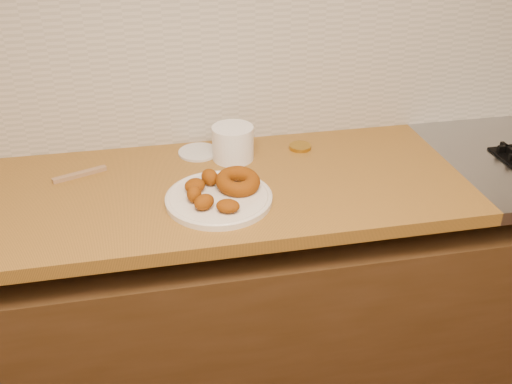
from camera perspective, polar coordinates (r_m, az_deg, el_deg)
base_cabinet at (r=1.92m, az=3.31°, el=-11.75°), size 3.60×0.60×0.77m
butcher_block at (r=1.61m, az=-19.21°, el=-1.13°), size 2.30×0.62×0.04m
backsplash at (r=1.77m, az=1.71°, el=14.91°), size 3.60×0.02×0.60m
donut_plate at (r=1.49m, az=-3.93°, el=-0.71°), size 0.29×0.29×0.02m
ring_donut at (r=1.51m, az=-1.94°, el=1.14°), size 0.18×0.18×0.06m
fried_dough_chunks at (r=1.47m, az=-5.28°, el=-0.01°), size 0.15×0.22×0.05m
plastic_tub at (r=1.69m, az=-2.45°, el=5.18°), size 0.16×0.16×0.11m
tub_lid at (r=1.76m, az=-6.07°, el=4.20°), size 0.15×0.15×0.01m
brass_jar_lid at (r=1.78m, az=4.66°, el=4.76°), size 0.08×0.08×0.01m
wooden_utensil at (r=1.69m, az=-18.05°, el=1.78°), size 0.16×0.08×0.01m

